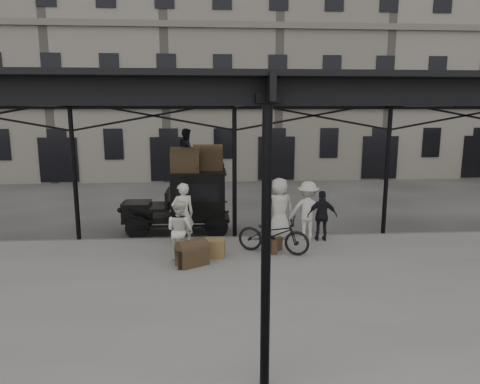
# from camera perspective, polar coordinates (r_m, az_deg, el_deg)

# --- Properties ---
(ground) EXTENTS (120.00, 120.00, 0.00)m
(ground) POSITION_cam_1_polar(r_m,az_deg,el_deg) (12.26, -0.17, -9.24)
(ground) COLOR #383533
(ground) RESTS_ON ground
(platform) EXTENTS (28.00, 8.00, 0.15)m
(platform) POSITION_cam_1_polar(r_m,az_deg,el_deg) (10.38, 0.57, -12.61)
(platform) COLOR slate
(platform) RESTS_ON ground
(canopy) EXTENTS (22.50, 9.00, 4.74)m
(canopy) POSITION_cam_1_polar(r_m,az_deg,el_deg) (9.82, 0.49, 13.12)
(canopy) COLOR black
(canopy) RESTS_ON ground
(building_frontage) EXTENTS (64.00, 8.00, 14.00)m
(building_frontage) POSITION_cam_1_polar(r_m,az_deg,el_deg) (29.65, -2.58, 16.15)
(building_frontage) COLOR slate
(building_frontage) RESTS_ON ground
(taxi) EXTENTS (3.65, 1.55, 2.18)m
(taxi) POSITION_cam_1_polar(r_m,az_deg,el_deg) (14.87, -6.80, -0.93)
(taxi) COLOR black
(taxi) RESTS_ON ground
(porter_left) EXTENTS (0.82, 0.69, 1.93)m
(porter_left) POSITION_cam_1_polar(r_m,az_deg,el_deg) (13.09, -7.63, -2.95)
(porter_left) COLOR beige
(porter_left) RESTS_ON platform
(porter_midleft) EXTENTS (1.04, 1.01, 1.68)m
(porter_midleft) POSITION_cam_1_polar(r_m,az_deg,el_deg) (11.82, -8.03, -5.06)
(porter_midleft) COLOR silver
(porter_midleft) RESTS_ON platform
(porter_centre) EXTENTS (1.07, 0.81, 1.96)m
(porter_centre) POSITION_cam_1_polar(r_m,az_deg,el_deg) (13.74, 5.27, -2.17)
(porter_centre) COLOR beige
(porter_centre) RESTS_ON platform
(porter_official) EXTENTS (0.97, 0.49, 1.60)m
(porter_official) POSITION_cam_1_polar(r_m,az_deg,el_deg) (13.72, 10.90, -3.13)
(porter_official) COLOR black
(porter_official) RESTS_ON platform
(porter_right) EXTENTS (1.35, 1.02, 1.86)m
(porter_right) POSITION_cam_1_polar(r_m,az_deg,el_deg) (13.82, 9.03, -2.41)
(porter_right) COLOR beige
(porter_right) RESTS_ON platform
(bicycle) EXTENTS (2.22, 1.49, 1.10)m
(bicycle) POSITION_cam_1_polar(r_m,az_deg,el_deg) (12.40, 4.47, -5.63)
(bicycle) COLOR black
(bicycle) RESTS_ON platform
(porter_roof) EXTENTS (0.67, 0.79, 1.45)m
(porter_roof) POSITION_cam_1_polar(r_m,az_deg,el_deg) (14.53, -7.09, 5.58)
(porter_roof) COLOR black
(porter_roof) RESTS_ON taxi
(steamer_trunk_roof_near) EXTENTS (0.98, 0.63, 0.70)m
(steamer_trunk_roof_near) POSITION_cam_1_polar(r_m,az_deg,el_deg) (14.42, -7.28, 4.04)
(steamer_trunk_roof_near) COLOR #3F2B1D
(steamer_trunk_roof_near) RESTS_ON taxi
(steamer_trunk_roof_far) EXTENTS (1.01, 0.63, 0.74)m
(steamer_trunk_roof_far) POSITION_cam_1_polar(r_m,az_deg,el_deg) (14.84, -4.29, 4.36)
(steamer_trunk_roof_far) COLOR #3F2B1D
(steamer_trunk_roof_far) RESTS_ON taxi
(steamer_trunk_platform) EXTENTS (0.93, 0.82, 0.58)m
(steamer_trunk_platform) POSITION_cam_1_polar(r_m,az_deg,el_deg) (11.54, -6.40, -8.28)
(steamer_trunk_platform) COLOR #3F2B1D
(steamer_trunk_platform) RESTS_ON platform
(wicker_hamper) EXTENTS (0.64, 0.51, 0.50)m
(wicker_hamper) POSITION_cam_1_polar(r_m,az_deg,el_deg) (12.15, -3.50, -7.46)
(wicker_hamper) COLOR olive
(wicker_hamper) RESTS_ON platform
(suitcase_upright) EXTENTS (0.26, 0.62, 0.45)m
(suitcase_upright) POSITION_cam_1_polar(r_m,az_deg,el_deg) (12.54, 4.20, -7.00)
(suitcase_upright) COLOR #3F2B1D
(suitcase_upright) RESTS_ON platform
(suitcase_flat) EXTENTS (0.61, 0.39, 0.40)m
(suitcase_flat) POSITION_cam_1_polar(r_m,az_deg,el_deg) (12.62, 4.37, -7.00)
(suitcase_flat) COLOR #3F2B1D
(suitcase_flat) RESTS_ON platform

